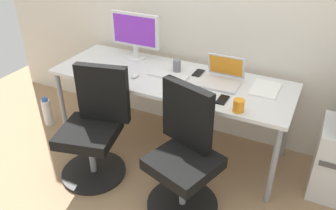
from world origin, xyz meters
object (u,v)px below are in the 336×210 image
Objects in this scene: open_laptop at (222,77)px; office_chair_left at (95,129)px; office_chair_right at (184,157)px; water_bottle_on_floor at (47,112)px; coffee_mug at (239,106)px; desktop_monitor at (135,33)px.

office_chair_left is at bearing -141.13° from open_laptop.
office_chair_right is 3.03× the size of water_bottle_on_floor.
water_bottle_on_floor is 2.07m from coffee_mug.
office_chair_left is at bearing -164.95° from coffee_mug.
open_laptop reaches higher than office_chair_left.
open_laptop is at bearing 87.23° from office_chair_right.
desktop_monitor is 0.93m from open_laptop.
office_chair_right is 1.75m from water_bottle_on_floor.
open_laptop is (0.03, 0.67, 0.36)m from office_chair_right.
water_bottle_on_floor is at bearing 158.54° from office_chair_left.
office_chair_right is at bearing -133.97° from coffee_mug.
office_chair_left is 1.96× the size of desktop_monitor.
office_chair_left is 0.98m from desktop_monitor.
coffee_mug is (1.97, -0.06, 0.62)m from water_bottle_on_floor.
office_chair_left reaches higher than coffee_mug.
office_chair_right is 3.03× the size of open_laptop.
desktop_monitor is at bearing 95.07° from office_chair_left.
office_chair_left is at bearing -84.93° from desktop_monitor.
desktop_monitor is at bearing 171.20° from open_laptop.
open_laptop is at bearing 123.27° from coffee_mug.
desktop_monitor is at bearing 137.03° from office_chair_right.
office_chair_left is 0.79m from office_chair_right.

